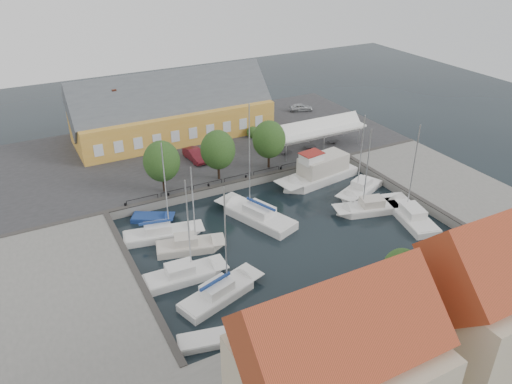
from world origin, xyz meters
TOP-DOWN VIEW (x-y plane):
  - ground at (0.00, 0.00)m, footprint 140.00×140.00m
  - north_quay at (0.00, 23.00)m, footprint 56.00×26.00m
  - west_quay at (-22.00, -2.00)m, footprint 12.00×24.00m
  - east_quay at (22.00, -2.00)m, footprint 12.00×24.00m
  - south_bank at (0.00, -21.00)m, footprint 56.00×14.00m
  - quay_edge_fittings at (0.02, 4.75)m, footprint 56.00×24.72m
  - warehouse at (-2.60, 28.36)m, footprint 28.56×14.00m
  - tent_canopy at (14.00, 14.50)m, footprint 14.00×4.00m
  - quay_trees at (-2.00, 12.00)m, footprint 18.20×4.20m
  - car_silver at (20.44, 28.67)m, footprint 4.11×2.76m
  - car_red at (-2.58, 18.45)m, footprint 1.98×4.81m
  - center_sailboat at (-1.60, 2.81)m, footprint 6.18×10.34m
  - trawler at (9.84, 7.53)m, footprint 11.75×5.01m
  - east_boat_a at (12.34, 2.48)m, footprint 7.72×5.16m
  - east_boat_b at (10.42, -1.55)m, footprint 7.99×4.38m
  - east_boat_c at (13.46, -4.94)m, footprint 4.81×9.15m
  - west_boat_a at (-11.99, 4.23)m, footprint 8.58×3.96m
  - west_boat_b at (-10.27, 0.85)m, footprint 7.19×4.02m
  - west_boat_c at (-12.37, -3.29)m, footprint 7.87×2.79m
  - west_boat_d at (-10.45, -7.17)m, footprint 8.57×4.89m
  - launch_sw at (-13.58, -11.65)m, footprint 5.06×2.83m
  - launch_nw at (-11.81, 8.10)m, footprint 4.91×3.88m
  - townhouses at (1.93, -23.24)m, footprint 36.30×8.50m

SIDE VIEW (x-z plane):
  - ground at x=0.00m, z-range 0.00..0.00m
  - launch_nw at x=-11.81m, z-range -0.35..0.53m
  - launch_sw at x=-13.58m, z-range -0.40..0.58m
  - east_boat_c at x=13.46m, z-range -5.36..5.88m
  - west_boat_b at x=-10.27m, z-range -4.56..5.08m
  - east_boat_b at x=10.42m, z-range -5.04..5.56m
  - west_boat_c at x=-12.37m, z-range -5.02..5.55m
  - east_boat_a at x=12.34m, z-range -5.06..5.59m
  - west_boat_d at x=-10.45m, z-range -5.30..5.84m
  - west_boat_a at x=-11.99m, z-range -5.27..5.82m
  - center_sailboat at x=-1.60m, z-range -6.46..7.18m
  - north_quay at x=0.00m, z-range 0.00..1.00m
  - west_quay at x=-22.00m, z-range 0.00..1.00m
  - east_quay at x=22.00m, z-range 0.00..1.00m
  - south_bank at x=0.00m, z-range 0.00..1.00m
  - trawler at x=9.84m, z-range -1.48..3.52m
  - quay_edge_fittings at x=0.02m, z-range 0.86..1.26m
  - car_silver at x=20.44m, z-range 1.00..2.30m
  - car_red at x=-2.58m, z-range 1.00..2.55m
  - tent_canopy at x=14.00m, z-range 2.27..5.10m
  - warehouse at x=-2.60m, z-range -0.35..9.20m
  - quay_trees at x=-2.00m, z-range 1.73..8.03m
  - townhouses at x=1.93m, z-range -0.18..11.82m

